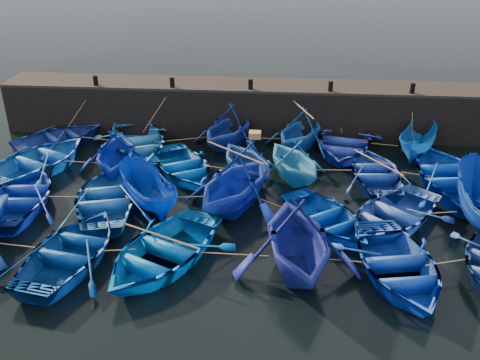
# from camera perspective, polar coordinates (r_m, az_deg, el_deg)

# --- Properties ---
(ground) EXTENTS (120.00, 120.00, 0.00)m
(ground) POSITION_cam_1_polar(r_m,az_deg,el_deg) (19.77, -0.78, -6.01)
(ground) COLOR black
(ground) RESTS_ON ground
(quay_wall) EXTENTS (26.00, 2.50, 2.50)m
(quay_wall) POSITION_cam_1_polar(r_m,az_deg,el_deg) (28.67, 1.22, 7.59)
(quay_wall) COLOR black
(quay_wall) RESTS_ON ground
(quay_top) EXTENTS (26.00, 2.50, 0.12)m
(quay_top) POSITION_cam_1_polar(r_m,az_deg,el_deg) (28.27, 1.25, 10.10)
(quay_top) COLOR black
(quay_top) RESTS_ON quay_wall
(bollard_0) EXTENTS (0.24, 0.24, 0.50)m
(bollard_0) POSITION_cam_1_polar(r_m,az_deg,el_deg) (28.92, -15.15, 10.21)
(bollard_0) COLOR black
(bollard_0) RESTS_ON quay_top
(bollard_1) EXTENTS (0.24, 0.24, 0.50)m
(bollard_1) POSITION_cam_1_polar(r_m,az_deg,el_deg) (27.85, -7.24, 10.30)
(bollard_1) COLOR black
(bollard_1) RESTS_ON quay_top
(bollard_2) EXTENTS (0.24, 0.24, 0.50)m
(bollard_2) POSITION_cam_1_polar(r_m,az_deg,el_deg) (27.32, 1.13, 10.18)
(bollard_2) COLOR black
(bollard_2) RESTS_ON quay_top
(bollard_3) EXTENTS (0.24, 0.24, 0.50)m
(bollard_3) POSITION_cam_1_polar(r_m,az_deg,el_deg) (27.37, 9.65, 9.84)
(bollard_3) COLOR black
(bollard_3) RESTS_ON quay_top
(bollard_4) EXTENTS (0.24, 0.24, 0.50)m
(bollard_4) POSITION_cam_1_polar(r_m,az_deg,el_deg) (28.00, 17.93, 9.30)
(bollard_4) COLOR black
(bollard_4) RESTS_ON quay_top
(boat_0) EXTENTS (5.59, 5.57, 0.95)m
(boat_0) POSITION_cam_1_polar(r_m,az_deg,el_deg) (28.52, -18.72, 4.36)
(boat_0) COLOR navy
(boat_0) RESTS_ON ground
(boat_1) EXTENTS (5.87, 6.70, 1.16)m
(boat_1) POSITION_cam_1_polar(r_m,az_deg,el_deg) (26.76, -10.95, 4.10)
(boat_1) COLOR blue
(boat_1) RESTS_ON ground
(boat_2) EXTENTS (5.02, 5.32, 2.22)m
(boat_2) POSITION_cam_1_polar(r_m,az_deg,el_deg) (26.62, -1.23, 5.72)
(boat_2) COLOR navy
(boat_2) RESTS_ON ground
(boat_3) EXTENTS (4.97, 5.21, 2.14)m
(boat_3) POSITION_cam_1_polar(r_m,az_deg,el_deg) (26.55, 6.48, 5.38)
(boat_3) COLOR #154FB0
(boat_3) RESTS_ON ground
(boat_4) EXTENTS (4.85, 6.05, 1.12)m
(boat_4) POSITION_cam_1_polar(r_m,az_deg,el_deg) (26.75, 11.05, 4.03)
(boat_4) COLOR navy
(boat_4) RESTS_ON ground
(boat_5) EXTENTS (2.98, 4.29, 1.56)m
(boat_5) POSITION_cam_1_polar(r_m,az_deg,el_deg) (27.02, 18.46, 3.85)
(boat_5) COLOR blue
(boat_5) RESTS_ON ground
(boat_6) EXTENTS (5.76, 6.49, 1.11)m
(boat_6) POSITION_cam_1_polar(r_m,az_deg,el_deg) (25.98, -20.64, 2.02)
(boat_6) COLOR blue
(boat_6) RESTS_ON ground
(boat_7) EXTENTS (4.32, 4.79, 2.22)m
(boat_7) POSITION_cam_1_polar(r_m,az_deg,el_deg) (24.37, -13.05, 2.92)
(boat_7) COLOR #072191
(boat_7) RESTS_ON ground
(boat_8) EXTENTS (5.11, 5.62, 0.96)m
(boat_8) POSITION_cam_1_polar(r_m,az_deg,el_deg) (24.07, -6.13, 1.51)
(boat_8) COLOR #044998
(boat_8) RESTS_ON ground
(boat_9) EXTENTS (4.93, 5.11, 2.06)m
(boat_9) POSITION_cam_1_polar(r_m,az_deg,el_deg) (23.20, 0.83, 2.18)
(boat_9) COLOR navy
(boat_9) RESTS_ON ground
(boat_10) EXTENTS (4.73, 4.95, 2.03)m
(boat_10) POSITION_cam_1_polar(r_m,az_deg,el_deg) (23.38, 5.81, 2.18)
(boat_10) COLOR #287DCC
(boat_10) RESTS_ON ground
(boat_11) EXTENTS (3.52, 4.73, 0.94)m
(boat_11) POSITION_cam_1_polar(r_m,az_deg,el_deg) (24.09, 14.36, 0.78)
(boat_11) COLOR navy
(boat_11) RESTS_ON ground
(boat_12) EXTENTS (4.94, 6.34, 1.21)m
(boat_12) POSITION_cam_1_polar(r_m,az_deg,el_deg) (24.46, 21.66, 0.40)
(boat_12) COLOR #0434A6
(boat_12) RESTS_ON ground
(boat_13) EXTENTS (3.96, 5.24, 1.02)m
(boat_13) POSITION_cam_1_polar(r_m,az_deg,el_deg) (23.04, -22.29, -1.63)
(boat_13) COLOR navy
(boat_13) RESTS_ON ground
(boat_14) EXTENTS (4.75, 5.75, 1.04)m
(boat_14) POSITION_cam_1_polar(r_m,az_deg,el_deg) (21.82, -14.09, -1.91)
(boat_14) COLOR #1953A4
(boat_14) RESTS_ON ground
(boat_15) EXTENTS (3.66, 4.21, 1.58)m
(boat_15) POSITION_cam_1_polar(r_m,az_deg,el_deg) (21.44, -9.88, -1.18)
(boat_15) COLOR #002AA4
(boat_15) RESTS_ON ground
(boat_16) EXTENTS (5.65, 5.97, 2.47)m
(boat_16) POSITION_cam_1_polar(r_m,az_deg,el_deg) (20.86, -0.57, -0.20)
(boat_16) COLOR navy
(boat_16) RESTS_ON ground
(boat_17) EXTENTS (5.13, 5.44, 0.92)m
(boat_17) POSITION_cam_1_polar(r_m,az_deg,el_deg) (20.24, 9.21, -4.00)
(boat_17) COLOR #0034A5
(boat_17) RESTS_ON ground
(boat_18) EXTENTS (5.90, 6.05, 1.03)m
(boat_18) POSITION_cam_1_polar(r_m,az_deg,el_deg) (20.93, 15.93, -3.49)
(boat_18) COLOR #254CB0
(boat_18) RESTS_ON ground
(boat_21) EXTENTS (4.41, 5.54, 1.03)m
(boat_21) POSITION_cam_1_polar(r_m,az_deg,el_deg) (18.94, -17.52, -7.20)
(boat_21) COLOR navy
(boat_21) RESTS_ON ground
(boat_22) EXTENTS (5.68, 6.41, 1.10)m
(boat_22) POSITION_cam_1_polar(r_m,az_deg,el_deg) (18.22, -8.35, -7.44)
(boat_22) COLOR blue
(boat_22) RESTS_ON ground
(boat_23) EXTENTS (4.95, 5.51, 2.58)m
(boat_23) POSITION_cam_1_polar(r_m,az_deg,el_deg) (17.38, 6.14, -6.22)
(boat_23) COLOR navy
(boat_23) RESTS_ON ground
(boat_24) EXTENTS (4.47, 5.62, 1.05)m
(boat_24) POSITION_cam_1_polar(r_m,az_deg,el_deg) (18.15, 16.43, -8.65)
(boat_24) COLOR #0E39BA
(boat_24) RESTS_ON ground
(wooden_crate) EXTENTS (0.50, 0.43, 0.28)m
(wooden_crate) POSITION_cam_1_polar(r_m,az_deg,el_deg) (22.72, 1.61, 4.84)
(wooden_crate) COLOR olive
(wooden_crate) RESTS_ON boat_9
(mooring_ropes) EXTENTS (17.91, 11.67, 2.10)m
(mooring_ropes) POSITION_cam_1_polar(r_m,az_deg,el_deg) (23.63, -0.49, 2.20)
(mooring_ropes) COLOR tan
(mooring_ropes) RESTS_ON ground
(loose_oars) EXTENTS (10.32, 12.19, 1.59)m
(loose_oars) POSITION_cam_1_polar(r_m,az_deg,el_deg) (21.76, 4.04, 2.27)
(loose_oars) COLOR #99724C
(loose_oars) RESTS_ON ground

